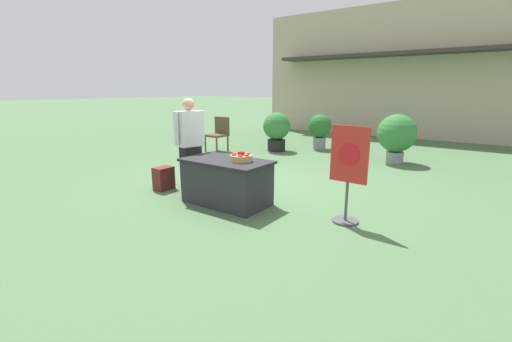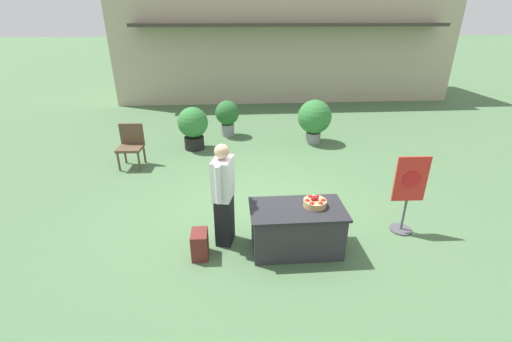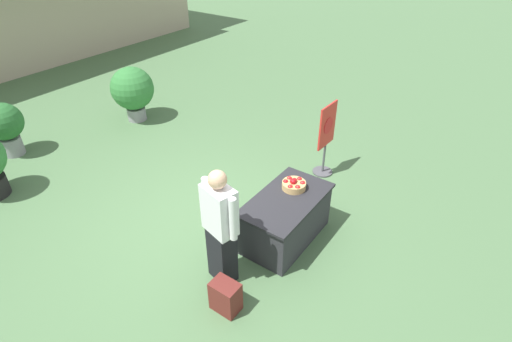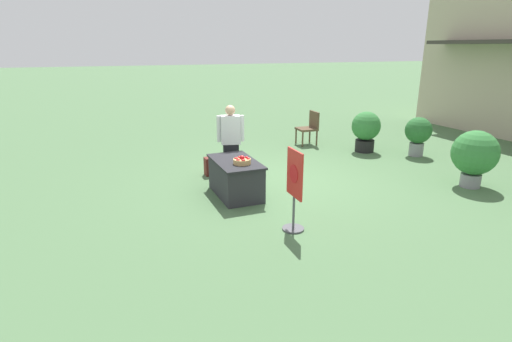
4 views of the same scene
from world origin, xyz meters
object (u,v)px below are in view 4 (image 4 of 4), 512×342
object	(u,v)px
potted_plant_near_right	(418,133)
person_visitor	(231,142)
apple_basket	(242,161)
poster_board	(294,188)
backpack	(212,166)
patio_chair	(310,126)
display_table	(236,178)
potted_plant_far_right	(475,154)
potted_plant_near_left	(366,129)

from	to	relation	value
potted_plant_near_right	person_visitor	bearing A→B (deg)	-90.46
apple_basket	poster_board	size ratio (longest dim) A/B	0.25
backpack	patio_chair	size ratio (longest dim) A/B	0.42
backpack	potted_plant_near_right	xyz separation A→B (m)	(0.42, 5.68, 0.43)
display_table	person_visitor	xyz separation A→B (m)	(-1.09, 0.27, 0.48)
person_visitor	poster_board	xyz separation A→B (m)	(2.96, 0.08, -0.13)
apple_basket	backpack	bearing A→B (deg)	-175.90
potted_plant_far_right	potted_plant_near_left	bearing A→B (deg)	-175.42
potted_plant_near_right	potted_plant_near_left	bearing A→B (deg)	-131.33
backpack	potted_plant_far_right	xyz separation A→B (m)	(2.85, 4.91, 0.51)
display_table	patio_chair	world-z (taller)	patio_chair
backpack	potted_plant_near_left	size ratio (longest dim) A/B	0.37
apple_basket	poster_board	distance (m)	1.64
display_table	poster_board	bearing A→B (deg)	10.57
backpack	display_table	bearing A→B (deg)	3.06
person_visitor	potted_plant_far_right	xyz separation A→B (m)	(2.48, 4.57, -0.13)
poster_board	patio_chair	world-z (taller)	poster_board
person_visitor	potted_plant_near_left	size ratio (longest dim) A/B	1.45
display_table	apple_basket	bearing A→B (deg)	9.75
potted_plant_near_left	display_table	bearing A→B (deg)	-66.78
patio_chair	potted_plant_near_right	size ratio (longest dim) A/B	0.94
apple_basket	potted_plant_near_right	distance (m)	5.71
poster_board	patio_chair	distance (m)	6.10
potted_plant_near_right	potted_plant_far_right	bearing A→B (deg)	-17.50
poster_board	potted_plant_near_left	bearing A→B (deg)	-135.98
poster_board	potted_plant_far_right	distance (m)	4.51
display_table	potted_plant_far_right	distance (m)	5.04
poster_board	potted_plant_near_left	distance (m)	5.70
patio_chair	potted_plant_far_right	xyz separation A→B (m)	(4.71, 1.30, 0.15)
patio_chair	potted_plant_near_left	bearing A→B (deg)	129.66
apple_basket	backpack	distance (m)	1.83
potted_plant_near_right	potted_plant_near_left	size ratio (longest dim) A/B	0.93
poster_board	potted_plant_near_right	size ratio (longest dim) A/B	1.26
apple_basket	person_visitor	bearing A→B (deg)	170.64
backpack	potted_plant_far_right	distance (m)	5.71
potted_plant_near_right	backpack	bearing A→B (deg)	-94.21
display_table	potted_plant_near_left	distance (m)	4.98
display_table	backpack	bearing A→B (deg)	-176.94
apple_basket	person_visitor	distance (m)	1.38
display_table	potted_plant_near_right	xyz separation A→B (m)	(-1.05, 5.60, 0.28)
display_table	potted_plant_far_right	size ratio (longest dim) A/B	1.16
apple_basket	potted_plant_far_right	xyz separation A→B (m)	(1.12, 4.79, -0.07)
person_visitor	potted_plant_far_right	size ratio (longest dim) A/B	1.36
apple_basket	potted_plant_far_right	world-z (taller)	potted_plant_far_right
apple_basket	backpack	world-z (taller)	apple_basket
patio_chair	potted_plant_far_right	size ratio (longest dim) A/B	0.82
potted_plant_near_left	person_visitor	bearing A→B (deg)	-78.59
patio_chair	potted_plant_near_left	xyz separation A→B (m)	(1.37, 1.04, 0.09)
potted_plant_far_right	poster_board	bearing A→B (deg)	-83.82
poster_board	apple_basket	bearing A→B (deg)	-77.53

